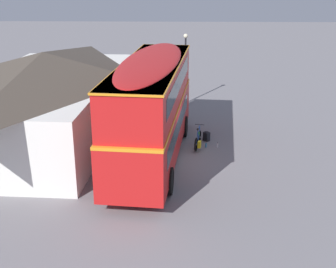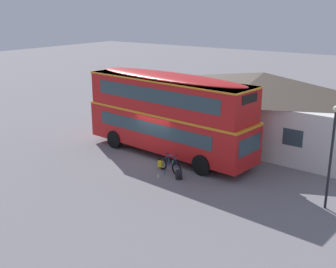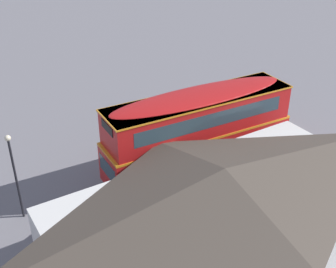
{
  "view_description": "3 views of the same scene",
  "coord_description": "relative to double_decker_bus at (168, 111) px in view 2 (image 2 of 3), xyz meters",
  "views": [
    {
      "loc": [
        -19.37,
        -0.36,
        8.34
      ],
      "look_at": [
        -0.05,
        0.19,
        1.36
      ],
      "focal_mm": 48.73,
      "sensor_mm": 36.0,
      "label": 1
    },
    {
      "loc": [
        13.96,
        -18.21,
        8.43
      ],
      "look_at": [
        0.96,
        -0.17,
        1.69
      ],
      "focal_mm": 45.53,
      "sensor_mm": 36.0,
      "label": 2
    },
    {
      "loc": [
        13.24,
        17.0,
        13.91
      ],
      "look_at": [
        1.58,
        0.02,
        2.35
      ],
      "focal_mm": 46.39,
      "sensor_mm": 36.0,
      "label": 3
    }
  ],
  "objects": [
    {
      "name": "ground_plane",
      "position": [
        -0.19,
        -0.93,
        -2.65
      ],
      "size": [
        120.0,
        120.0,
        0.0
      ],
      "primitive_type": "plane",
      "color": "slate"
    },
    {
      "name": "double_decker_bus",
      "position": [
        0.0,
        0.0,
        0.0
      ],
      "size": [
        10.96,
        3.53,
        4.79
      ],
      "color": "black",
      "rests_on": "ground"
    },
    {
      "name": "touring_bicycle",
      "position": [
        1.56,
        -2.18,
        -2.27
      ],
      "size": [
        1.75,
        0.53,
        1.05
      ],
      "color": "black",
      "rests_on": "ground"
    },
    {
      "name": "backpack_on_ground",
      "position": [
        2.56,
        -2.65,
        -2.38
      ],
      "size": [
        0.39,
        0.39,
        0.51
      ],
      "color": "black",
      "rests_on": "ground"
    },
    {
      "name": "water_bottle_blue_sports",
      "position": [
        1.61,
        -2.58,
        -2.53
      ],
      "size": [
        0.07,
        0.07,
        0.25
      ],
      "color": "#338CBF",
      "rests_on": "ground"
    },
    {
      "name": "water_bottle_clear_plastic",
      "position": [
        1.64,
        -3.16,
        -2.52
      ],
      "size": [
        0.07,
        0.07,
        0.26
      ],
      "color": "silver",
      "rests_on": "ground"
    },
    {
      "name": "pub_building",
      "position": [
        3.21,
        5.69,
        -0.39
      ],
      "size": [
        14.79,
        7.82,
        4.44
      ],
      "color": "silver",
      "rests_on": "ground"
    },
    {
      "name": "street_lamp",
      "position": [
        9.51,
        -1.58,
        0.17
      ],
      "size": [
        0.28,
        0.28,
        4.55
      ],
      "color": "black",
      "rests_on": "ground"
    }
  ]
}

